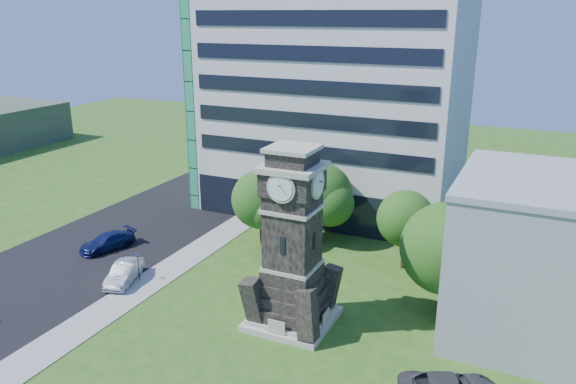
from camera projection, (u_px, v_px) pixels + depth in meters
The scene contains 13 objects.
ground at pixel (240, 325), 37.76m from camera, with size 160.00×160.00×0.00m, color #295418.
sidewalk at pixel (169, 269), 45.90m from camera, with size 3.00×70.00×0.06m, color gray.
street at pixel (90, 252), 49.34m from camera, with size 14.00×80.00×0.02m, color black.
clock_tower at pixel (292, 250), 36.66m from camera, with size 5.40×5.40×12.22m.
office_tall at pixel (335, 73), 56.99m from camera, with size 26.20×15.11×28.60m.
car_street_mid at pixel (124, 273), 43.67m from camera, with size 1.62×4.64×1.53m, color #A6A9AE.
car_street_north at pixel (107, 242), 49.71m from camera, with size 2.03×4.99×1.45m, color #11194B.
park_bench at pixel (273, 313), 38.19m from camera, with size 2.06×0.55×1.07m.
street_sign at pixel (138, 263), 43.68m from camera, with size 0.56×0.06×2.35m.
tree_nw at pixel (262, 201), 49.76m from camera, with size 5.81×5.28×6.93m.
tree_nc at pixel (322, 196), 50.66m from camera, with size 6.24×5.68×7.29m.
tree_ne at pixel (406, 221), 45.03m from camera, with size 5.09×4.63×6.62m.
tree_east at pixel (448, 251), 37.96m from camera, with size 6.99×6.36×8.05m.
Camera 1 is at (17.05, -28.69, 20.10)m, focal length 35.00 mm.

